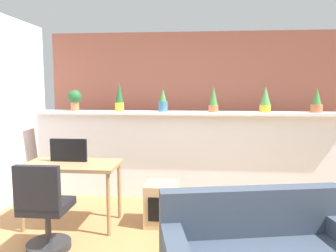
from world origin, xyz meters
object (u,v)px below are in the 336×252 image
Objects in this scene: potted_plant_3 at (213,100)px; potted_plant_5 at (317,102)px; potted_plant_0 at (75,99)px; desk at (72,170)px; potted_plant_1 at (119,97)px; office_chair at (45,214)px; potted_plant_2 at (163,102)px; potted_plant_4 at (265,100)px; tv_monitor at (69,150)px; side_cube_shelf at (162,204)px.

potted_plant_3 is 1.05× the size of potted_plant_5.
desk is (0.35, -1.08, -0.80)m from potted_plant_0.
office_chair is at bearing -101.70° from potted_plant_1.
potted_plant_1 is 1.37m from desk.
potted_plant_4 reaches higher than potted_plant_2.
potted_plant_4 reaches higher than potted_plant_0.
potted_plant_3 is 1.42m from potted_plant_5.
potted_plant_0 is 0.86× the size of potted_plant_4.
potted_plant_0 is at bearing 179.66° from potted_plant_4.
potted_plant_0 is 0.70× the size of tv_monitor.
potted_plant_4 is at bearing 0.27° from potted_plant_1.
side_cube_shelf is at bearing 6.36° from desk.
potted_plant_4 is (0.72, 0.02, 0.01)m from potted_plant_3.
potted_plant_4 is at bearing -0.34° from potted_plant_0.
potted_plant_0 is at bearing 108.03° from desk.
potted_plant_2 is 0.30× the size of desk.
tv_monitor is (-3.17, -1.00, -0.54)m from potted_plant_5.
side_cube_shelf is (1.08, 0.78, -0.14)m from office_chair.
potted_plant_1 is 1.18× the size of potted_plant_3.
potted_plant_3 is at bearing 31.89° from desk.
potted_plant_5 is at bearing -0.15° from potted_plant_2.
office_chair is (0.32, -1.74, -1.08)m from potted_plant_0.
potted_plant_0 is 1.39m from desk.
desk is at bearing 87.46° from office_chair.
potted_plant_2 reaches higher than side_cube_shelf.
potted_plant_4 is at bearing 21.76° from tv_monitor.
tv_monitor reaches higher than office_chair.
potted_plant_3 is 0.81× the size of tv_monitor.
potted_plant_5 reaches higher than side_cube_shelf.
potted_plant_5 is at bearing 0.51° from potted_plant_1.
potted_plant_5 is (2.78, 0.02, -0.05)m from potted_plant_1.
potted_plant_2 is 0.36× the size of office_chair.
potted_plant_1 is 1.71m from side_cube_shelf.
potted_plant_1 is 0.64m from potted_plant_2.
potted_plant_1 is 1.21m from tv_monitor.
desk is 1.21× the size of office_chair.
potted_plant_2 is at bearing 44.43° from tv_monitor.
office_chair is at bearing -150.95° from potted_plant_5.
potted_plant_4 is 2.04m from side_cube_shelf.
potted_plant_0 is 1.31m from potted_plant_2.
potted_plant_0 is 3.45m from potted_plant_5.
potted_plant_5 is at bearing 1.34° from potted_plant_3.
potted_plant_1 is 1.24× the size of potted_plant_5.
tv_monitor is at bearing 129.07° from desk.
tv_monitor is at bearing -74.01° from potted_plant_0.
potted_plant_2 is at bearing 0.18° from potted_plant_0.
potted_plant_5 reaches higher than tv_monitor.
office_chair is at bearing -119.56° from potted_plant_2.
potted_plant_2 is 1.53m from tv_monitor.
potted_plant_3 reaches higher than potted_plant_2.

